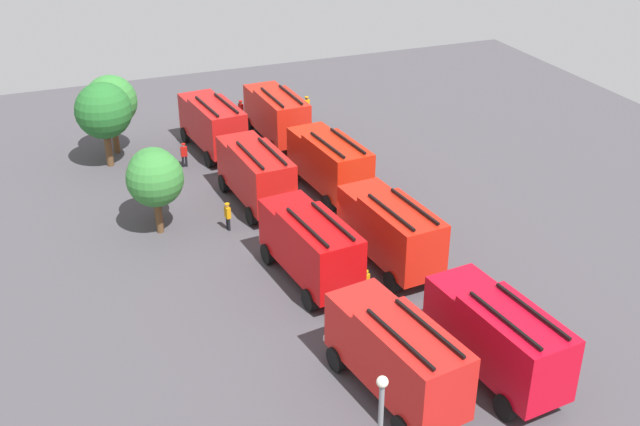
# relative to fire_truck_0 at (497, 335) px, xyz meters

# --- Properties ---
(ground_plane) EXTENTS (64.85, 64.85, 0.00)m
(ground_plane) POSITION_rel_fire_truck_0_xyz_m (14.27, 2.25, -2.15)
(ground_plane) COLOR #423F44
(fire_truck_0) EXTENTS (7.41, 3.34, 3.88)m
(fire_truck_0) POSITION_rel_fire_truck_0_xyz_m (0.00, 0.00, 0.00)
(fire_truck_0) COLOR red
(fire_truck_0) RESTS_ON ground
(fire_truck_1) EXTENTS (7.39, 3.28, 3.88)m
(fire_truck_1) POSITION_rel_fire_truck_0_xyz_m (9.89, 0.06, 0.00)
(fire_truck_1) COLOR red
(fire_truck_1) RESTS_ON ground
(fire_truck_2) EXTENTS (7.39, 3.27, 3.88)m
(fire_truck_2) POSITION_rel_fire_truck_0_xyz_m (19.05, -0.26, 0.00)
(fire_truck_2) COLOR red
(fire_truck_2) RESTS_ON ground
(fire_truck_3) EXTENTS (7.29, 2.98, 3.88)m
(fire_truck_3) POSITION_rel_fire_truck_0_xyz_m (28.33, 0.02, 0.00)
(fire_truck_3) COLOR red
(fire_truck_3) RESTS_ON ground
(fire_truck_4) EXTENTS (7.48, 3.62, 3.88)m
(fire_truck_4) POSITION_rel_fire_truck_0_xyz_m (0.46, 4.42, 0.00)
(fire_truck_4) COLOR red
(fire_truck_4) RESTS_ON ground
(fire_truck_5) EXTENTS (7.42, 3.37, 3.88)m
(fire_truck_5) POSITION_rel_fire_truck_0_xyz_m (9.95, 4.49, 0.00)
(fire_truck_5) COLOR red
(fire_truck_5) RESTS_ON ground
(fire_truck_6) EXTENTS (7.34, 3.13, 3.88)m
(fire_truck_6) POSITION_rel_fire_truck_0_xyz_m (19.24, 4.43, 0.00)
(fire_truck_6) COLOR red
(fire_truck_6) RESTS_ON ground
(fire_truck_7) EXTENTS (7.42, 3.37, 3.88)m
(fire_truck_7) POSITION_rel_fire_truck_0_xyz_m (28.23, 4.73, 0.00)
(fire_truck_7) COLOR red
(fire_truck_7) RESTS_ON ground
(firefighter_0) EXTENTS (0.45, 0.30, 1.67)m
(firefighter_0) POSITION_rel_fire_truck_0_xyz_m (16.79, 6.90, -1.22)
(firefighter_0) COLOR black
(firefighter_0) RESTS_ON ground
(firefighter_1) EXTENTS (0.27, 0.43, 1.66)m
(firefighter_1) POSITION_rel_fire_truck_0_xyz_m (26.45, 7.22, -1.22)
(firefighter_1) COLOR black
(firefighter_1) RESTS_ON ground
(firefighter_2) EXTENTS (0.36, 0.47, 1.82)m
(firefighter_2) POSITION_rel_fire_truck_0_xyz_m (31.88, -3.62, -1.12)
(firefighter_2) COLOR black
(firefighter_2) RESTS_ON ground
(firefighter_3) EXTENTS (0.47, 0.34, 1.73)m
(firefighter_3) POSITION_rel_fire_truck_0_xyz_m (33.12, 1.30, -1.18)
(firefighter_3) COLOR black
(firefighter_3) RESTS_ON ground
(firefighter_4) EXTENTS (0.42, 0.48, 1.64)m
(firefighter_4) POSITION_rel_fire_truck_0_xyz_m (7.38, 2.58, -1.24)
(firefighter_4) COLOR black
(firefighter_4) RESTS_ON ground
(tree_0) EXTENTS (3.20, 3.20, 4.97)m
(tree_0) POSITION_rel_fire_truck_0_xyz_m (17.96, 10.59, 1.19)
(tree_0) COLOR brown
(tree_0) RESTS_ON ground
(tree_1) EXTENTS (2.92, 2.92, 4.52)m
(tree_1) POSITION_rel_fire_truck_0_xyz_m (19.45, 10.43, 0.89)
(tree_1) COLOR brown
(tree_1) RESTS_ON ground
(tree_2) EXTENTS (3.73, 3.73, 5.78)m
(tree_2) POSITION_rel_fire_truck_0_xyz_m (28.51, 11.86, 1.74)
(tree_2) COLOR brown
(tree_2) RESTS_ON ground
(tree_3) EXTENTS (3.58, 3.58, 5.54)m
(tree_3) POSITION_rel_fire_truck_0_xyz_m (30.65, 11.10, 1.58)
(tree_3) COLOR brown
(tree_3) RESTS_ON ground
(traffic_cone_0) EXTENTS (0.47, 0.47, 0.67)m
(traffic_cone_0) POSITION_rel_fire_truck_0_xyz_m (22.28, -2.70, -1.82)
(traffic_cone_0) COLOR #F2600C
(traffic_cone_0) RESTS_ON ground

